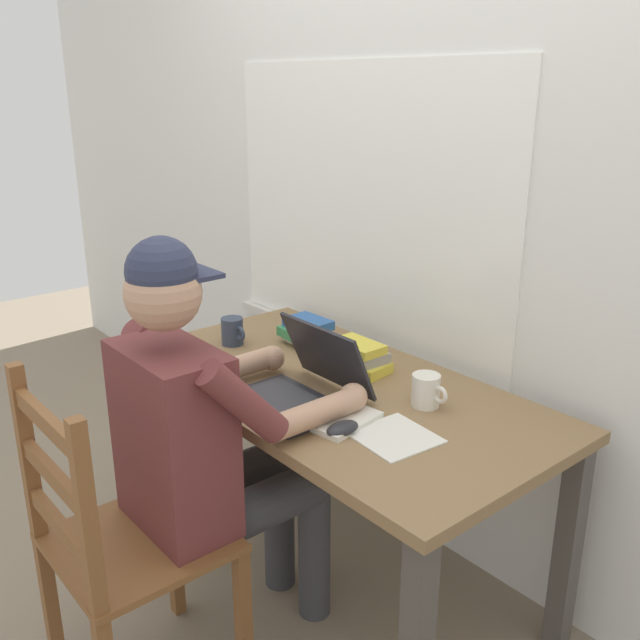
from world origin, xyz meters
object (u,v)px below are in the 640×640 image
object	(u,v)px
desk	(333,412)
wooden_chair	(119,547)
laptop	(302,384)
coffee_mug_dark	(233,331)
book_stack_side	(360,357)
seated_person	(209,435)
computer_mouse	(342,429)
book_stack_main	(308,333)
coffee_mug_white	(426,391)

from	to	relation	value
desk	wooden_chair	xyz separation A→B (m)	(-0.00, -0.72, -0.15)
laptop	coffee_mug_dark	size ratio (longest dim) A/B	2.86
book_stack_side	seated_person	bearing A→B (deg)	-87.59
seated_person	laptop	size ratio (longest dim) A/B	3.80
coffee_mug_dark	book_stack_side	size ratio (longest dim) A/B	0.60
wooden_chair	computer_mouse	size ratio (longest dim) A/B	9.48
seated_person	book_stack_side	world-z (taller)	seated_person
laptop	book_stack_side	size ratio (longest dim) A/B	1.73
desk	book_stack_main	world-z (taller)	book_stack_main
laptop	computer_mouse	distance (m)	0.24
laptop	computer_mouse	bearing A→B (deg)	-11.56
seated_person	computer_mouse	xyz separation A→B (m)	(0.26, 0.25, 0.04)
seated_person	computer_mouse	distance (m)	0.36
desk	book_stack_side	xyz separation A→B (m)	(-0.03, 0.14, 0.14)
seated_person	book_stack_main	bearing A→B (deg)	117.53
computer_mouse	desk	bearing A→B (deg)	143.53
seated_person	computer_mouse	size ratio (longest dim) A/B	12.52
coffee_mug_white	coffee_mug_dark	xyz separation A→B (m)	(-0.77, -0.15, 0.00)
laptop	book_stack_main	xyz separation A→B (m)	(-0.35, 0.30, -0.01)
coffee_mug_dark	book_stack_side	bearing A→B (deg)	21.26
coffee_mug_white	coffee_mug_dark	distance (m)	0.79
desk	book_stack_main	xyz separation A→B (m)	(-0.32, 0.16, 0.14)
wooden_chair	coffee_mug_dark	size ratio (longest dim) A/B	8.20
coffee_mug_white	computer_mouse	bearing A→B (deg)	-94.84
coffee_mug_dark	book_stack_side	world-z (taller)	coffee_mug_dark
seated_person	book_stack_side	bearing A→B (deg)	92.41
seated_person	book_stack_side	distance (m)	0.58
laptop	coffee_mug_white	xyz separation A→B (m)	(0.26, 0.25, -0.00)
seated_person	wooden_chair	bearing A→B (deg)	-90.00
coffee_mug_white	seated_person	bearing A→B (deg)	-117.77
computer_mouse	coffee_mug_white	xyz separation A→B (m)	(0.03, 0.30, 0.03)
coffee_mug_white	book_stack_main	distance (m)	0.60
desk	seated_person	world-z (taller)	seated_person
wooden_chair	computer_mouse	world-z (taller)	wooden_chair
seated_person	coffee_mug_dark	world-z (taller)	seated_person
desk	coffee_mug_white	distance (m)	0.33
book_stack_side	coffee_mug_dark	bearing A→B (deg)	-158.74
coffee_mug_dark	computer_mouse	bearing A→B (deg)	-11.30
laptop	coffee_mug_white	world-z (taller)	laptop
coffee_mug_white	book_stack_main	size ratio (longest dim) A/B	0.59
seated_person	book_stack_main	size ratio (longest dim) A/B	6.14
laptop	coffee_mug_dark	distance (m)	0.53
laptop	computer_mouse	world-z (taller)	laptop
coffee_mug_white	book_stack_side	size ratio (longest dim) A/B	0.62
seated_person	wooden_chair	distance (m)	0.36
desk	wooden_chair	distance (m)	0.74
computer_mouse	book_stack_main	world-z (taller)	book_stack_main
desk	computer_mouse	world-z (taller)	computer_mouse
coffee_mug_white	book_stack_main	world-z (taller)	coffee_mug_white
wooden_chair	laptop	xyz separation A→B (m)	(0.03, 0.58, 0.30)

